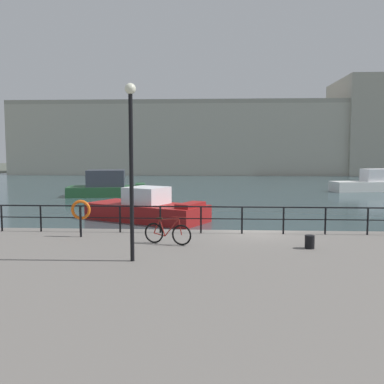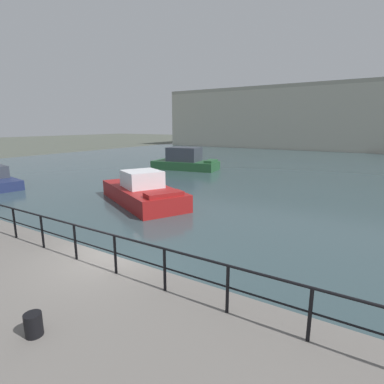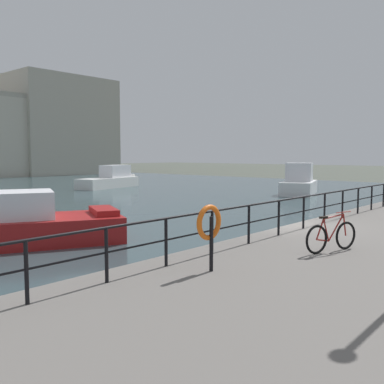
{
  "view_description": "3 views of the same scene",
  "coord_description": "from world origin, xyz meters",
  "px_view_note": "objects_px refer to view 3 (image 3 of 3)",
  "views": [
    {
      "loc": [
        -1.6,
        -18.01,
        4.2
      ],
      "look_at": [
        -2.78,
        3.68,
        2.13
      ],
      "focal_mm": 41.56,
      "sensor_mm": 36.0,
      "label": 1
    },
    {
      "loc": [
        6.6,
        -5.88,
        4.74
      ],
      "look_at": [
        -0.32,
        5.18,
        1.84
      ],
      "focal_mm": 28.25,
      "sensor_mm": 36.0,
      "label": 2
    },
    {
      "loc": [
        -13.66,
        -7.3,
        3.36
      ],
      "look_at": [
        -2.75,
        2.22,
        2.11
      ],
      "focal_mm": 40.74,
      "sensor_mm": 36.0,
      "label": 3
    }
  ],
  "objects_px": {
    "moored_green_narrowboat": "(299,184)",
    "parked_bicycle": "(331,236)",
    "moored_red_daysailer": "(110,179)",
    "life_ring_stand": "(209,225)",
    "moored_white_yacht": "(24,226)"
  },
  "relations": [
    {
      "from": "parked_bicycle",
      "to": "moored_red_daysailer",
      "type": "bearing_deg",
      "value": 78.48
    },
    {
      "from": "moored_white_yacht",
      "to": "moored_red_daysailer",
      "type": "relative_size",
      "value": 1.02
    },
    {
      "from": "moored_white_yacht",
      "to": "parked_bicycle",
      "type": "relative_size",
      "value": 4.54
    },
    {
      "from": "moored_white_yacht",
      "to": "moored_red_daysailer",
      "type": "bearing_deg",
      "value": 71.85
    },
    {
      "from": "moored_white_yacht",
      "to": "parked_bicycle",
      "type": "bearing_deg",
      "value": -50.92
    },
    {
      "from": "moored_white_yacht",
      "to": "parked_bicycle",
      "type": "height_order",
      "value": "moored_white_yacht"
    },
    {
      "from": "parked_bicycle",
      "to": "life_ring_stand",
      "type": "bearing_deg",
      "value": 178.86
    },
    {
      "from": "moored_green_narrowboat",
      "to": "parked_bicycle",
      "type": "distance_m",
      "value": 26.45
    },
    {
      "from": "parked_bicycle",
      "to": "life_ring_stand",
      "type": "distance_m",
      "value": 3.65
    },
    {
      "from": "moored_green_narrowboat",
      "to": "life_ring_stand",
      "type": "bearing_deg",
      "value": -175.7
    },
    {
      "from": "moored_green_narrowboat",
      "to": "parked_bicycle",
      "type": "xyz_separation_m",
      "value": [
        -23.13,
        -12.84,
        0.41
      ]
    },
    {
      "from": "moored_green_narrowboat",
      "to": "moored_white_yacht",
      "type": "xyz_separation_m",
      "value": [
        -25.52,
        -1.98,
        -0.22
      ]
    },
    {
      "from": "moored_white_yacht",
      "to": "parked_bicycle",
      "type": "xyz_separation_m",
      "value": [
        2.4,
        -10.85,
        0.62
      ]
    },
    {
      "from": "moored_red_daysailer",
      "to": "life_ring_stand",
      "type": "height_order",
      "value": "life_ring_stand"
    },
    {
      "from": "moored_green_narrowboat",
      "to": "parked_bicycle",
      "type": "bearing_deg",
      "value": -170.39
    }
  ]
}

